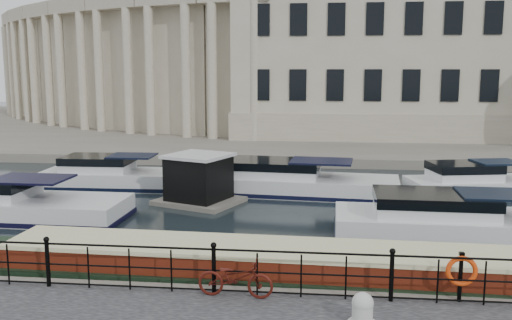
% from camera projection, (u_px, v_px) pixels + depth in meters
% --- Properties ---
extents(ground_plane, '(160.00, 160.00, 0.00)m').
position_uv_depth(ground_plane, '(230.00, 280.00, 15.45)').
color(ground_plane, black).
rests_on(ground_plane, ground).
extents(far_bank, '(120.00, 42.00, 0.55)m').
position_uv_depth(far_bank, '(294.00, 127.00, 53.68)').
color(far_bank, '#6B665B').
rests_on(far_bank, ground_plane).
extents(railing, '(24.14, 0.14, 1.22)m').
position_uv_depth(railing, '(214.00, 266.00, 13.05)').
color(railing, black).
rests_on(railing, near_quay).
extents(civic_building, '(53.55, 31.84, 16.85)m').
position_uv_depth(civic_building, '(281.00, 53.00, 48.50)').
color(civic_building, '#ADA38C').
rests_on(civic_building, far_bank).
extents(bicycle, '(1.76, 0.70, 0.91)m').
position_uv_depth(bicycle, '(235.00, 278.00, 12.87)').
color(bicycle, '#49130D').
rests_on(bicycle, near_quay).
extents(mooring_bollard, '(0.59, 0.59, 0.66)m').
position_uv_depth(mooring_bollard, '(363.00, 309.00, 11.52)').
color(mooring_bollard, beige).
rests_on(mooring_bollard, near_quay).
extents(life_ring_post, '(0.70, 0.19, 1.13)m').
position_uv_depth(life_ring_post, '(461.00, 272.00, 12.52)').
color(life_ring_post, black).
rests_on(life_ring_post, near_quay).
extents(narrowboat, '(16.56, 2.76, 1.60)m').
position_uv_depth(narrowboat, '(258.00, 277.00, 14.71)').
color(narrowboat, black).
rests_on(narrowboat, ground_plane).
extents(harbour_hut, '(4.04, 3.74, 2.20)m').
position_uv_depth(harbour_hut, '(199.00, 181.00, 24.22)').
color(harbour_hut, '#6B665B').
rests_on(harbour_hut, ground_plane).
extents(cabin_cruisers, '(27.30, 10.12, 1.99)m').
position_uv_depth(cabin_cruisers, '(250.00, 197.00, 23.77)').
color(cabin_cruisers, silver).
rests_on(cabin_cruisers, ground_plane).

